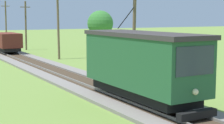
# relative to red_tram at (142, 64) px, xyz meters

# --- Properties ---
(red_tram) EXTENTS (2.60, 8.54, 4.79)m
(red_tram) POSITION_rel_red_tram_xyz_m (0.00, 0.00, 0.00)
(red_tram) COLOR #235633
(red_tram) RESTS_ON rail_right
(freight_car) EXTENTS (2.40, 5.20, 2.31)m
(freight_car) POSITION_rel_red_tram_xyz_m (-0.00, 29.12, -0.64)
(freight_car) COLOR maroon
(freight_car) RESTS_ON rail_right
(utility_pole_mid) EXTENTS (1.40, 0.44, 7.36)m
(utility_pole_mid) POSITION_rel_red_tram_xyz_m (3.70, 6.45, 1.58)
(utility_pole_mid) COLOR brown
(utility_pole_mid) RESTS_ON ground
(utility_pole_far) EXTENTS (1.40, 0.47, 7.92)m
(utility_pole_far) POSITION_rel_red_tram_xyz_m (3.70, 21.53, 1.86)
(utility_pole_far) COLOR brown
(utility_pole_far) RESTS_ON ground
(utility_pole_distant) EXTENTS (1.40, 0.41, 6.73)m
(utility_pole_distant) POSITION_rel_red_tram_xyz_m (3.70, 33.90, 1.27)
(utility_pole_distant) COLOR brown
(utility_pole_distant) RESTS_ON ground
(utility_pole_horizon) EXTENTS (1.40, 0.41, 7.22)m
(utility_pole_horizon) POSITION_rel_red_tram_xyz_m (3.70, 45.48, 1.51)
(utility_pole_horizon) COLOR brown
(utility_pole_horizon) RESTS_ON ground
(tree_right_near) EXTENTS (3.37, 3.37, 5.43)m
(tree_right_near) POSITION_rel_red_tram_xyz_m (11.33, 26.25, 1.53)
(tree_right_near) COLOR #4C3823
(tree_right_near) RESTS_ON ground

